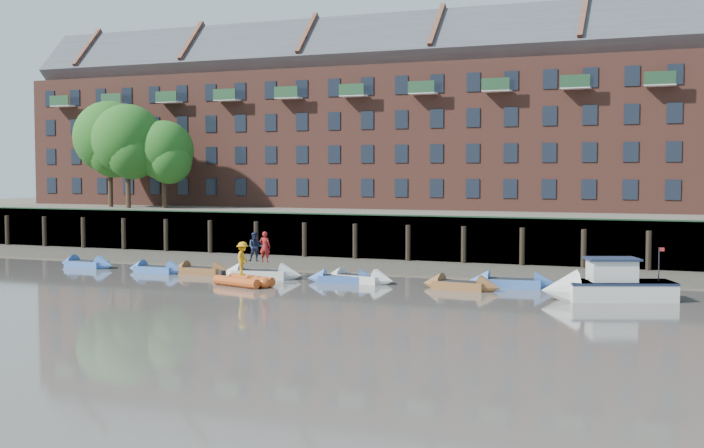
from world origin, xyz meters
The scene contains 20 objects.
ground centered at (0.00, 0.00, 0.00)m, with size 220.00×220.00×0.00m, color #5C554F.
foreshore centered at (0.00, 18.00, 0.00)m, with size 110.00×8.00×0.50m, color #3D382F.
mud_band centered at (0.00, 14.60, 0.00)m, with size 110.00×1.60×0.10m, color #4C4336.
river_wall centered at (0.00, 22.38, 1.59)m, with size 110.00×1.23×3.30m.
bank_terrace centered at (0.00, 36.00, 1.60)m, with size 110.00×28.00×3.20m, color #5E594D.
apartment_terrace centered at (0.00, 36.99, 12.82)m, with size 80.60×15.56×20.98m.
tree_cluster centered at (-25.62, 27.35, 9.00)m, with size 11.76×7.74×9.40m.
rowboat_0 centered at (-16.57, 10.42, 0.22)m, with size 4.44×1.59×1.26m.
rowboat_1 centered at (-10.49, 9.56, 0.21)m, with size 4.19×1.31×1.21m.
rowboat_2 centered at (-7.50, 9.97, 0.22)m, with size 4.26×1.25×1.23m.
rowboat_3 centered at (-3.03, 9.40, 0.26)m, with size 5.18×2.21×1.45m.
rowboat_4 centered at (2.17, 9.46, 0.21)m, with size 4.27×1.89×1.20m.
rowboat_5 centered at (3.04, 9.77, 0.23)m, with size 4.62×2.00×1.30m.
rowboat_6 centered at (9.23, 9.05, 0.23)m, with size 4.59×1.93×1.29m.
rowboat_7 centered at (11.60, 10.81, 0.25)m, with size 5.07×1.99×1.43m.
rib_tender centered at (-2.22, 6.08, 0.27)m, with size 3.68×2.62×0.62m.
motor_launch centered at (16.50, 7.89, 0.68)m, with size 6.78×4.32×2.66m.
person_rower_a centered at (-2.77, 9.41, 1.89)m, with size 0.67×0.44×1.83m, color maroon.
person_rower_b centered at (-3.49, 9.53, 1.86)m, with size 0.85×0.67×1.76m, color #19233F.
person_rib_crew centered at (-2.46, 6.18, 1.51)m, with size 1.20×0.69×1.86m, color orange.
Camera 1 is at (21.47, -36.65, 6.30)m, focal length 45.00 mm.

